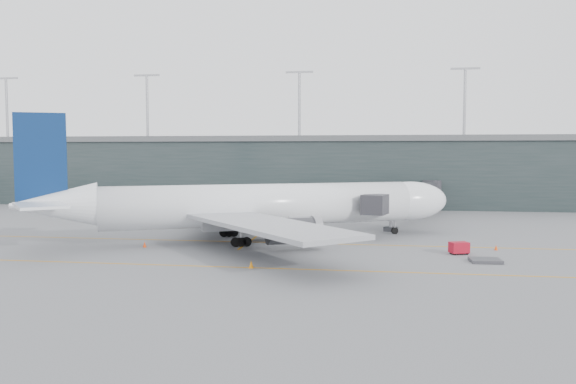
# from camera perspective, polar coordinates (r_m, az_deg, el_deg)

# --- Properties ---
(ground) EXTENTS (320.00, 320.00, 0.00)m
(ground) POSITION_cam_1_polar(r_m,az_deg,el_deg) (78.49, -6.96, -4.52)
(ground) COLOR #5C5C61
(ground) RESTS_ON ground
(taxiline_a) EXTENTS (160.00, 0.25, 0.02)m
(taxiline_a) POSITION_cam_1_polar(r_m,az_deg,el_deg) (74.69, -7.77, -4.96)
(taxiline_a) COLOR #C57F12
(taxiline_a) RESTS_ON ground
(taxiline_b) EXTENTS (160.00, 0.25, 0.02)m
(taxiline_b) POSITION_cam_1_polar(r_m,az_deg,el_deg) (59.73, -12.09, -7.27)
(taxiline_b) COLOR #C57F12
(taxiline_b) RESTS_ON ground
(taxiline_lead_main) EXTENTS (0.25, 60.00, 0.02)m
(taxiline_lead_main) POSITION_cam_1_polar(r_m,az_deg,el_deg) (96.81, -0.95, -2.87)
(taxiline_lead_main) COLOR #C57F12
(taxiline_lead_main) RESTS_ON ground
(terminal) EXTENTS (240.00, 36.00, 29.00)m
(terminal) POSITION_cam_1_polar(r_m,az_deg,el_deg) (134.49, -0.43, 2.31)
(terminal) COLOR #1E2A2A
(terminal) RESTS_ON ground
(main_aircraft) EXTENTS (55.35, 50.95, 16.33)m
(main_aircraft) POSITION_cam_1_polar(r_m,az_deg,el_deg) (74.25, -3.07, -1.43)
(main_aircraft) COLOR white
(main_aircraft) RESTS_ON ground
(jet_bridge) EXTENTS (14.29, 43.78, 6.14)m
(jet_bridge) POSITION_cam_1_polar(r_m,az_deg,el_deg) (97.44, 11.39, -0.20)
(jet_bridge) COLOR #2D2D32
(jet_bridge) RESTS_ON ground
(gse_cart) EXTENTS (2.39, 1.96, 1.40)m
(gse_cart) POSITION_cam_1_polar(r_m,az_deg,el_deg) (67.36, 16.98, -5.41)
(gse_cart) COLOR #9F0B1D
(gse_cart) RESTS_ON ground
(baggage_dolly) EXTENTS (3.28, 2.68, 0.32)m
(baggage_dolly) POSITION_cam_1_polar(r_m,az_deg,el_deg) (63.59, 19.42, -6.56)
(baggage_dolly) COLOR #38383D
(baggage_dolly) RESTS_ON ground
(uld_a) EXTENTS (2.17, 2.00, 1.59)m
(uld_a) POSITION_cam_1_polar(r_m,az_deg,el_deg) (90.07, -9.08, -2.91)
(uld_a) COLOR #36363B
(uld_a) RESTS_ON ground
(uld_b) EXTENTS (2.23, 1.99, 1.70)m
(uld_b) POSITION_cam_1_polar(r_m,az_deg,el_deg) (89.08, -5.77, -2.92)
(uld_b) COLOR #36363B
(uld_b) RESTS_ON ground
(uld_c) EXTENTS (2.31, 1.89, 2.02)m
(uld_c) POSITION_cam_1_polar(r_m,az_deg,el_deg) (87.87, -5.73, -2.91)
(uld_c) COLOR #36363B
(uld_c) RESTS_ON ground
(cone_nose) EXTENTS (0.41, 0.41, 0.65)m
(cone_nose) POSITION_cam_1_polar(r_m,az_deg,el_deg) (71.61, 20.38, -5.31)
(cone_nose) COLOR #F2450D
(cone_nose) RESTS_ON ground
(cone_wing_stbd) EXTENTS (0.49, 0.49, 0.78)m
(cone_wing_stbd) POSITION_cam_1_polar(r_m,az_deg,el_deg) (57.02, -3.76, -7.34)
(cone_wing_stbd) COLOR orange
(cone_wing_stbd) RESTS_ON ground
(cone_wing_port) EXTENTS (0.39, 0.39, 0.62)m
(cone_wing_port) POSITION_cam_1_polar(r_m,az_deg,el_deg) (86.67, 2.08, -3.48)
(cone_wing_port) COLOR #FE3F0E
(cone_wing_port) RESTS_ON ground
(cone_tail) EXTENTS (0.45, 0.45, 0.72)m
(cone_tail) POSITION_cam_1_polar(r_m,az_deg,el_deg) (71.41, -14.36, -5.18)
(cone_tail) COLOR red
(cone_tail) RESTS_ON ground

